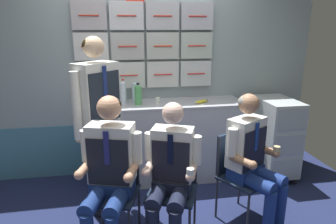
{
  "coord_description": "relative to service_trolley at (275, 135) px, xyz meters",
  "views": [
    {
      "loc": [
        -0.36,
        -2.22,
        1.79
      ],
      "look_at": [
        0.11,
        0.5,
        1.01
      ],
      "focal_mm": 31.6,
      "sensor_mm": 36.0,
      "label": 1
    }
  ],
  "objects": [
    {
      "name": "sparkling_bottle_green",
      "position": [
        -1.66,
        0.12,
        0.55
      ],
      "size": [
        0.08,
        0.08,
        0.25
      ],
      "color": "#4DA158",
      "rests_on": "galley_counter"
    },
    {
      "name": "folding_chair_near_trolley",
      "position": [
        -0.79,
        -0.73,
        -0.0
      ],
      "size": [
        0.55,
        0.55,
        0.84
      ],
      "color": "#2D2D33",
      "rests_on": "ground"
    },
    {
      "name": "espresso_cup_small",
      "position": [
        -2.03,
        0.23,
        0.48
      ],
      "size": [
        0.06,
        0.06,
        0.08
      ],
      "color": "silver",
      "rests_on": "galley_counter"
    },
    {
      "name": "crew_member_standing",
      "position": [
        -2.08,
        -0.41,
        0.52
      ],
      "size": [
        0.43,
        0.43,
        1.73
      ],
      "color": "black",
      "rests_on": "ground"
    },
    {
      "name": "coffee_cup_white",
      "position": [
        -1.43,
        0.15,
        0.47
      ],
      "size": [
        0.06,
        0.06,
        0.06
      ],
      "color": "white",
      "rests_on": "galley_counter"
    },
    {
      "name": "water_bottle_tall",
      "position": [
        -1.83,
        0.21,
        0.57
      ],
      "size": [
        0.07,
        0.07,
        0.28
      ],
      "color": "silver",
      "rests_on": "galley_counter"
    },
    {
      "name": "crew_member_left",
      "position": [
        -1.98,
        -0.94,
        0.19
      ],
      "size": [
        0.54,
        0.69,
        1.29
      ],
      "color": "black",
      "rests_on": "ground"
    },
    {
      "name": "water_bottle_blue_cap",
      "position": [
        -1.69,
        0.26,
        0.56
      ],
      "size": [
        0.07,
        0.07,
        0.26
      ],
      "color": "silver",
      "rests_on": "galley_counter"
    },
    {
      "name": "folding_chair_left",
      "position": [
        -1.94,
        -0.79,
        -0.0
      ],
      "size": [
        0.5,
        0.5,
        0.84
      ],
      "color": "#2D2D33",
      "rests_on": "ground"
    },
    {
      "name": "galley_counter",
      "position": [
        -1.3,
        0.15,
        -0.04
      ],
      "size": [
        1.76,
        0.53,
        0.96
      ],
      "color": "silver",
      "rests_on": "ground"
    },
    {
      "name": "crew_member_near_trolley",
      "position": [
        -0.71,
        -0.87,
        0.16
      ],
      "size": [
        0.58,
        0.67,
        1.24
      ],
      "color": "black",
      "rests_on": "ground"
    },
    {
      "name": "folding_chair_center",
      "position": [
        -1.43,
        -0.84,
        -0.0
      ],
      "size": [
        0.52,
        0.52,
        0.84
      ],
      "color": "#2D2D33",
      "rests_on": "ground"
    },
    {
      "name": "snack_banana",
      "position": [
        -0.93,
        0.06,
        0.46
      ],
      "size": [
        0.17,
        0.1,
        0.04
      ],
      "color": "yellow",
      "rests_on": "galley_counter"
    },
    {
      "name": "crew_member_center",
      "position": [
        -1.49,
        -1.0,
        0.15
      ],
      "size": [
        0.53,
        0.65,
        1.23
      ],
      "color": "black",
      "rests_on": "ground"
    },
    {
      "name": "service_trolley",
      "position": [
        0.0,
        0.0,
        0.0
      ],
      "size": [
        0.4,
        0.65,
        0.97
      ],
      "color": "black",
      "rests_on": "ground"
    },
    {
      "name": "galley_bulkhead",
      "position": [
        -1.53,
        0.43,
        0.59
      ],
      "size": [
        4.2,
        0.14,
        2.15
      ],
      "color": "#92A1A6",
      "rests_on": "ground"
    }
  ]
}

